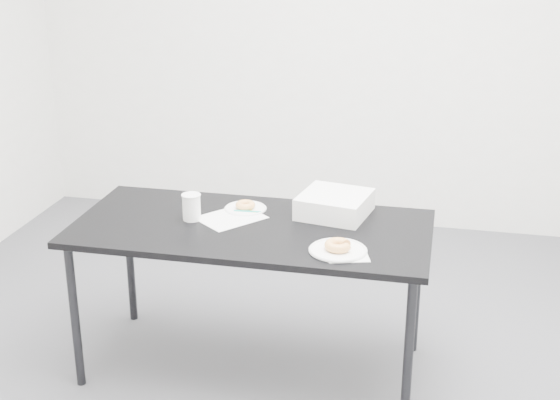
% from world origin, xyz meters
% --- Properties ---
extents(floor, '(4.00, 4.00, 0.00)m').
position_xyz_m(floor, '(0.00, 0.00, 0.00)').
color(floor, '#4A4A4F').
rests_on(floor, ground).
extents(wall_back, '(4.00, 0.02, 2.70)m').
position_xyz_m(wall_back, '(0.00, 2.00, 1.35)').
color(wall_back, white).
rests_on(wall_back, floor).
extents(table, '(1.61, 0.76, 0.73)m').
position_xyz_m(table, '(0.01, 0.01, 0.68)').
color(table, black).
rests_on(table, floor).
extents(scorecard, '(0.35, 0.36, 0.00)m').
position_xyz_m(scorecard, '(-0.10, 0.08, 0.74)').
color(scorecard, white).
rests_on(scorecard, table).
extents(logo_patch, '(0.06, 0.06, 0.00)m').
position_xyz_m(logo_patch, '(-0.02, 0.17, 0.74)').
color(logo_patch, green).
rests_on(logo_patch, scorecard).
extents(pen, '(0.13, 0.02, 0.01)m').
position_xyz_m(pen, '(-0.04, 0.16, 0.74)').
color(pen, '#0D9581').
rests_on(pen, scorecard).
extents(napkin, '(0.21, 0.21, 0.00)m').
position_xyz_m(napkin, '(0.48, -0.21, 0.74)').
color(napkin, white).
rests_on(napkin, table).
extents(plate_near, '(0.24, 0.24, 0.01)m').
position_xyz_m(plate_near, '(0.44, -0.19, 0.74)').
color(plate_near, white).
rests_on(plate_near, napkin).
extents(donut_near, '(0.13, 0.13, 0.04)m').
position_xyz_m(donut_near, '(0.44, -0.19, 0.76)').
color(donut_near, '#E49948').
rests_on(donut_near, plate_near).
extents(plate_far, '(0.20, 0.20, 0.01)m').
position_xyz_m(plate_far, '(-0.07, 0.21, 0.74)').
color(plate_far, white).
rests_on(plate_far, table).
extents(donut_far, '(0.10, 0.10, 0.03)m').
position_xyz_m(donut_far, '(-0.07, 0.21, 0.76)').
color(donut_far, '#E49948').
rests_on(donut_far, plate_far).
extents(coffee_cup, '(0.08, 0.08, 0.12)m').
position_xyz_m(coffee_cup, '(-0.27, 0.02, 0.80)').
color(coffee_cup, white).
rests_on(coffee_cup, table).
extents(cup_lid, '(0.10, 0.10, 0.01)m').
position_xyz_m(cup_lid, '(0.25, 0.33, 0.74)').
color(cup_lid, white).
rests_on(cup_lid, table).
extents(bakery_box, '(0.35, 0.35, 0.10)m').
position_xyz_m(bakery_box, '(0.36, 0.23, 0.78)').
color(bakery_box, silver).
rests_on(bakery_box, table).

